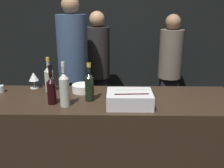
# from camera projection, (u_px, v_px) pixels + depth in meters

# --- Properties ---
(wall_back_chalkboard) EXTENTS (6.40, 0.06, 2.80)m
(wall_back_chalkboard) POSITION_uv_depth(u_px,v_px,m) (114.00, 27.00, 3.95)
(wall_back_chalkboard) COLOR black
(wall_back_chalkboard) RESTS_ON ground_plane
(bar_counter) EXTENTS (2.19, 0.70, 0.97)m
(bar_counter) POSITION_uv_depth(u_px,v_px,m) (112.00, 147.00, 2.30)
(bar_counter) COLOR #2D2116
(bar_counter) RESTS_ON ground_plane
(ice_bin_with_bottles) EXTENTS (0.36, 0.27, 0.12)m
(ice_bin_with_bottles) POSITION_uv_depth(u_px,v_px,m) (130.00, 98.00, 1.98)
(ice_bin_with_bottles) COLOR silver
(ice_bin_with_bottles) RESTS_ON bar_counter
(bowl_white) EXTENTS (0.19, 0.19, 0.07)m
(bowl_white) POSITION_uv_depth(u_px,v_px,m) (82.00, 88.00, 2.31)
(bowl_white) COLOR white
(bowl_white) RESTS_ON bar_counter
(wine_glass) EXTENTS (0.09, 0.09, 0.16)m
(wine_glass) POSITION_uv_depth(u_px,v_px,m) (34.00, 77.00, 2.39)
(wine_glass) COLOR silver
(wine_glass) RESTS_ON bar_counter
(candle_votive) EXTENTS (0.07, 0.07, 0.06)m
(candle_votive) POSITION_uv_depth(u_px,v_px,m) (0.00, 89.00, 2.30)
(candle_votive) COLOR silver
(candle_votive) RESTS_ON bar_counter
(white_wine_bottle) EXTENTS (0.08, 0.08, 0.36)m
(white_wine_bottle) POSITION_uv_depth(u_px,v_px,m) (64.00, 89.00, 1.96)
(white_wine_bottle) COLOR #B2B7AD
(white_wine_bottle) RESTS_ON bar_counter
(red_wine_bottle_black_foil) EXTENTS (0.07, 0.07, 0.32)m
(red_wine_bottle_black_foil) POSITION_uv_depth(u_px,v_px,m) (51.00, 89.00, 2.00)
(red_wine_bottle_black_foil) COLOR black
(red_wine_bottle_black_foil) RESTS_ON bar_counter
(rose_wine_bottle) EXTENTS (0.08, 0.08, 0.32)m
(rose_wine_bottle) POSITION_uv_depth(u_px,v_px,m) (49.00, 78.00, 2.30)
(rose_wine_bottle) COLOR #9EA899
(rose_wine_bottle) RESTS_ON bar_counter
(champagne_bottle) EXTENTS (0.07, 0.07, 0.33)m
(champagne_bottle) POSITION_uv_depth(u_px,v_px,m) (89.00, 85.00, 2.07)
(champagne_bottle) COLOR black
(champagne_bottle) RESTS_ON bar_counter
(person_in_hoodie) EXTENTS (0.34, 0.34, 1.67)m
(person_in_hoodie) POSITION_uv_depth(u_px,v_px,m) (98.00, 65.00, 3.52)
(person_in_hoodie) COLOR black
(person_in_hoodie) RESTS_ON ground_plane
(person_blond_tee) EXTENTS (0.37, 0.37, 1.85)m
(person_blond_tee) POSITION_uv_depth(u_px,v_px,m) (73.00, 65.00, 3.06)
(person_blond_tee) COLOR black
(person_blond_tee) RESTS_ON ground_plane
(person_grey_polo) EXTENTS (0.33, 0.33, 1.62)m
(person_grey_polo) POSITION_uv_depth(u_px,v_px,m) (170.00, 65.00, 3.58)
(person_grey_polo) COLOR black
(person_grey_polo) RESTS_ON ground_plane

